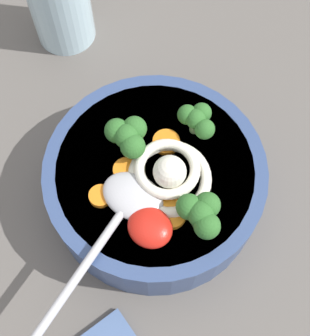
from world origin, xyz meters
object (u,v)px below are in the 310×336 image
Objects in this scene: noodle_pile at (169,174)px; soup_spoon at (124,208)px; drinking_glass at (59,0)px; soup_bowl at (155,181)px.

noodle_pile is 5.22cm from soup_spoon.
soup_spoon is (1.26, 5.06, -0.30)cm from noodle_pile.
noodle_pile is at bearing 155.46° from drinking_glass.
soup_bowl is 2.48× the size of noodle_pile.
drinking_glass is at bearing -24.54° from noodle_pile.
noodle_pile is at bearing 160.85° from soup_spoon.
noodle_pile reaches higher than soup_spoon.
soup_bowl is 4.67cm from noodle_pile.
noodle_pile is at bearing 175.43° from soup_bowl.
soup_spoon is at bearing 95.17° from soup_bowl.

